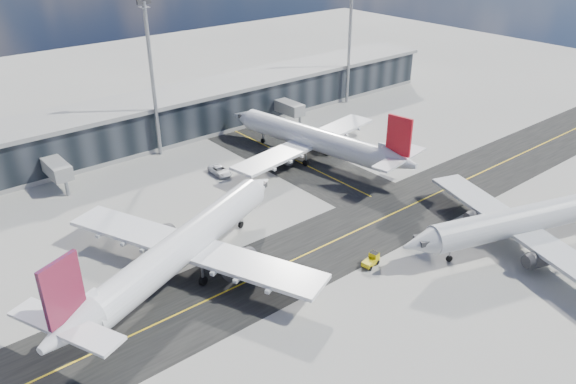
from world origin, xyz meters
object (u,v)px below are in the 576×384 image
at_px(airliner_af, 182,248).
at_px(airliner_redtail, 315,139).
at_px(baggage_tug, 372,260).
at_px(service_van, 220,170).
at_px(airliner_near, 528,219).

relative_size(airliner_af, airliner_redtail, 1.00).
bearing_deg(baggage_tug, service_van, 169.01).
bearing_deg(airliner_redtail, airliner_af, -165.61).
relative_size(airliner_af, baggage_tug, 14.78).
height_order(airliner_near, service_van, airliner_near).
height_order(airliner_near, baggage_tug, airliner_near).
relative_size(airliner_near, baggage_tug, 13.73).
xyz_separation_m(airliner_af, airliner_near, (40.82, -23.45, -0.38)).
bearing_deg(airliner_near, airliner_af, 78.27).
bearing_deg(baggage_tug, airliner_af, -134.48).
bearing_deg(baggage_tug, airliner_redtail, 139.67).
relative_size(airliner_near, service_van, 7.28).
xyz_separation_m(airliner_redtail, airliner_near, (3.24, -40.36, -0.22)).
relative_size(baggage_tug, service_van, 0.53).
height_order(airliner_af, airliner_redtail, airliner_af).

